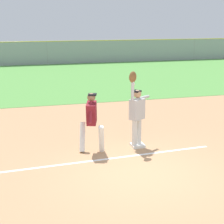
# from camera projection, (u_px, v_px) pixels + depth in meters

# --- Properties ---
(ground_plane) EXTENTS (71.98, 71.98, 0.00)m
(ground_plane) POSITION_uv_depth(u_px,v_px,m) (141.00, 173.00, 9.05)
(ground_plane) COLOR tan
(outfield_grass) EXTENTS (53.43, 14.94, 0.01)m
(outfield_grass) POSITION_uv_depth(u_px,v_px,m) (59.00, 78.00, 23.35)
(outfield_grass) COLOR #549342
(outfield_grass) RESTS_ON ground_plane
(first_base) EXTENTS (0.38, 0.38, 0.08)m
(first_base) POSITION_uv_depth(u_px,v_px,m) (138.00, 145.00, 10.92)
(first_base) COLOR white
(first_base) RESTS_ON ground_plane
(fielder) EXTENTS (0.81, 0.57, 2.28)m
(fielder) POSITION_uv_depth(u_px,v_px,m) (137.00, 110.00, 10.64)
(fielder) COLOR silver
(fielder) RESTS_ON ground_plane
(runner) EXTENTS (0.76, 0.83, 1.72)m
(runner) POSITION_uv_depth(u_px,v_px,m) (92.00, 118.00, 10.24)
(runner) COLOR white
(runner) RESTS_ON ground_plane
(baseball) EXTENTS (0.07, 0.07, 0.07)m
(baseball) POSITION_uv_depth(u_px,v_px,m) (134.00, 84.00, 10.63)
(baseball) COLOR white
(outfield_fence) EXTENTS (53.51, 0.08, 1.92)m
(outfield_fence) POSITION_uv_depth(u_px,v_px,m) (47.00, 53.00, 30.09)
(outfield_fence) COLOR #93999E
(outfield_fence) RESTS_ON ground_plane
(parked_car_tan) EXTENTS (4.52, 2.35, 1.25)m
(parked_car_tan) POSITION_uv_depth(u_px,v_px,m) (25.00, 54.00, 32.49)
(parked_car_tan) COLOR tan
(parked_car_tan) RESTS_ON ground_plane
(parked_car_black) EXTENTS (4.56, 2.45, 1.25)m
(parked_car_black) POSITION_uv_depth(u_px,v_px,m) (84.00, 52.00, 34.02)
(parked_car_black) COLOR black
(parked_car_black) RESTS_ON ground_plane
(parked_car_white) EXTENTS (4.40, 2.12, 1.25)m
(parked_car_white) POSITION_uv_depth(u_px,v_px,m) (140.00, 50.00, 35.86)
(parked_car_white) COLOR white
(parked_car_white) RESTS_ON ground_plane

